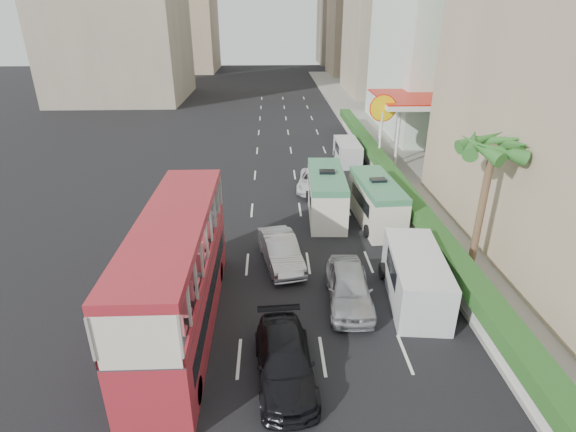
{
  "coord_description": "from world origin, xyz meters",
  "views": [
    {
      "loc": [
        -2.23,
        -15.35,
        12.06
      ],
      "look_at": [
        -1.5,
        4.0,
        3.2
      ],
      "focal_mm": 28.0,
      "sensor_mm": 36.0,
      "label": 1
    }
  ],
  "objects_px": {
    "panel_van_near": "(415,277)",
    "minibus_far": "(376,202)",
    "car_silver_lane_b": "(348,302)",
    "van_asset": "(313,189)",
    "minibus_near": "(326,194)",
    "shell_station": "(411,128)",
    "panel_van_far": "(347,152)",
    "double_decker_bus": "(179,275)",
    "car_silver_lane_a": "(281,264)",
    "car_black": "(285,376)",
    "palm_tree": "(481,210)"
  },
  "relations": [
    {
      "from": "car_silver_lane_b",
      "to": "shell_station",
      "type": "bearing_deg",
      "value": 70.44
    },
    {
      "from": "car_silver_lane_a",
      "to": "car_black",
      "type": "height_order",
      "value": "car_silver_lane_a"
    },
    {
      "from": "car_silver_lane_a",
      "to": "minibus_far",
      "type": "distance_m",
      "value": 7.86
    },
    {
      "from": "car_black",
      "to": "panel_van_far",
      "type": "height_order",
      "value": "panel_van_far"
    },
    {
      "from": "minibus_far",
      "to": "panel_van_far",
      "type": "bearing_deg",
      "value": 85.27
    },
    {
      "from": "panel_van_far",
      "to": "double_decker_bus",
      "type": "bearing_deg",
      "value": -115.38
    },
    {
      "from": "minibus_near",
      "to": "palm_tree",
      "type": "xyz_separation_m",
      "value": [
        6.59,
        -7.14,
        1.96
      ]
    },
    {
      "from": "double_decker_bus",
      "to": "palm_tree",
      "type": "distance_m",
      "value": 14.39
    },
    {
      "from": "car_black",
      "to": "shell_station",
      "type": "height_order",
      "value": "shell_station"
    },
    {
      "from": "palm_tree",
      "to": "car_silver_lane_a",
      "type": "bearing_deg",
      "value": 174.08
    },
    {
      "from": "minibus_near",
      "to": "minibus_far",
      "type": "xyz_separation_m",
      "value": [
        2.95,
        -1.25,
        -0.06
      ]
    },
    {
      "from": "panel_van_far",
      "to": "shell_station",
      "type": "bearing_deg",
      "value": 7.93
    },
    {
      "from": "minibus_far",
      "to": "panel_van_near",
      "type": "height_order",
      "value": "minibus_far"
    },
    {
      "from": "car_black",
      "to": "palm_tree",
      "type": "xyz_separation_m",
      "value": [
        9.68,
        6.99,
        3.38
      ]
    },
    {
      "from": "car_silver_lane_a",
      "to": "double_decker_bus",
      "type": "bearing_deg",
      "value": -141.36
    },
    {
      "from": "minibus_near",
      "to": "shell_station",
      "type": "bearing_deg",
      "value": 55.86
    },
    {
      "from": "car_silver_lane_b",
      "to": "minibus_far",
      "type": "bearing_deg",
      "value": 73.07
    },
    {
      "from": "minibus_far",
      "to": "panel_van_far",
      "type": "xyz_separation_m",
      "value": [
        0.2,
        12.3,
        -0.44
      ]
    },
    {
      "from": "minibus_near",
      "to": "van_asset",
      "type": "bearing_deg",
      "value": 97.4
    },
    {
      "from": "car_black",
      "to": "minibus_far",
      "type": "xyz_separation_m",
      "value": [
        6.04,
        12.88,
        1.36
      ]
    },
    {
      "from": "double_decker_bus",
      "to": "minibus_far",
      "type": "distance_m",
      "value": 14.23
    },
    {
      "from": "panel_van_far",
      "to": "car_silver_lane_b",
      "type": "bearing_deg",
      "value": -99.17
    },
    {
      "from": "car_silver_lane_b",
      "to": "panel_van_far",
      "type": "xyz_separation_m",
      "value": [
        3.22,
        20.74,
        0.93
      ]
    },
    {
      "from": "car_silver_lane_a",
      "to": "panel_van_near",
      "type": "xyz_separation_m",
      "value": [
        6.02,
        -3.32,
        1.11
      ]
    },
    {
      "from": "minibus_far",
      "to": "minibus_near",
      "type": "bearing_deg",
      "value": 153.19
    },
    {
      "from": "minibus_far",
      "to": "palm_tree",
      "type": "distance_m",
      "value": 7.21
    },
    {
      "from": "car_silver_lane_b",
      "to": "panel_van_far",
      "type": "distance_m",
      "value": 21.01
    },
    {
      "from": "car_silver_lane_b",
      "to": "van_asset",
      "type": "relative_size",
      "value": 1.04
    },
    {
      "from": "double_decker_bus",
      "to": "car_silver_lane_a",
      "type": "relative_size",
      "value": 2.36
    },
    {
      "from": "double_decker_bus",
      "to": "panel_van_far",
      "type": "bearing_deg",
      "value": 64.96
    },
    {
      "from": "minibus_near",
      "to": "panel_van_near",
      "type": "xyz_separation_m",
      "value": [
        2.96,
        -9.45,
        -0.31
      ]
    },
    {
      "from": "car_silver_lane_b",
      "to": "car_black",
      "type": "distance_m",
      "value": 5.37
    },
    {
      "from": "minibus_near",
      "to": "panel_van_far",
      "type": "xyz_separation_m",
      "value": [
        3.15,
        11.04,
        -0.5
      ]
    },
    {
      "from": "car_silver_lane_a",
      "to": "van_asset",
      "type": "bearing_deg",
      "value": 64.61
    },
    {
      "from": "car_silver_lane_b",
      "to": "minibus_far",
      "type": "distance_m",
      "value": 9.07
    },
    {
      "from": "minibus_far",
      "to": "panel_van_near",
      "type": "xyz_separation_m",
      "value": [
        0.01,
        -8.2,
        -0.25
      ]
    },
    {
      "from": "double_decker_bus",
      "to": "shell_station",
      "type": "height_order",
      "value": "shell_station"
    },
    {
      "from": "double_decker_bus",
      "to": "car_silver_lane_a",
      "type": "xyz_separation_m",
      "value": [
        4.16,
        5.0,
        -2.53
      ]
    },
    {
      "from": "van_asset",
      "to": "car_silver_lane_b",
      "type": "bearing_deg",
      "value": -79.51
    },
    {
      "from": "double_decker_bus",
      "to": "van_asset",
      "type": "bearing_deg",
      "value": 66.7
    },
    {
      "from": "van_asset",
      "to": "shell_station",
      "type": "height_order",
      "value": "shell_station"
    },
    {
      "from": "van_asset",
      "to": "panel_van_near",
      "type": "xyz_separation_m",
      "value": [
        3.37,
        -14.12,
        1.11
      ]
    },
    {
      "from": "shell_station",
      "to": "car_silver_lane_a",
      "type": "bearing_deg",
      "value": -123.34
    },
    {
      "from": "panel_van_near",
      "to": "van_asset",
      "type": "bearing_deg",
      "value": 109.38
    },
    {
      "from": "car_silver_lane_a",
      "to": "panel_van_far",
      "type": "height_order",
      "value": "panel_van_far"
    },
    {
      "from": "minibus_near",
      "to": "panel_van_far",
      "type": "height_order",
      "value": "minibus_near"
    },
    {
      "from": "panel_van_near",
      "to": "minibus_far",
      "type": "bearing_deg",
      "value": 96.04
    },
    {
      "from": "panel_van_near",
      "to": "shell_station",
      "type": "xyz_separation_m",
      "value": [
        5.82,
        21.32,
        1.64
      ]
    },
    {
      "from": "panel_van_near",
      "to": "panel_van_far",
      "type": "relative_size",
      "value": 1.2
    },
    {
      "from": "car_silver_lane_b",
      "to": "panel_van_far",
      "type": "bearing_deg",
      "value": 83.96
    }
  ]
}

